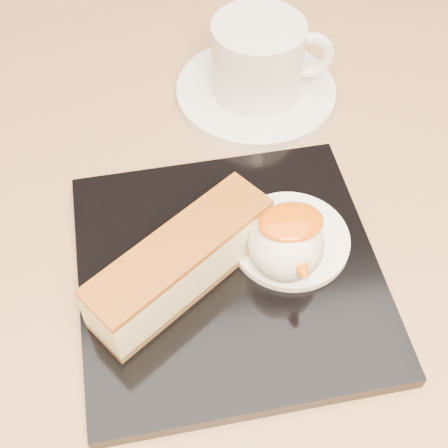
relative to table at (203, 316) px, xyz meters
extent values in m
cylinder|color=black|center=(0.00, 0.00, -0.21)|extent=(0.08, 0.08, 0.66)
cube|color=#926135|center=(0.00, 0.00, 0.14)|extent=(0.80, 0.80, 0.04)
cube|color=black|center=(0.01, -0.06, 0.16)|extent=(0.22, 0.22, 0.01)
cube|color=brown|center=(-0.02, -0.06, 0.17)|extent=(0.14, 0.11, 0.01)
cube|color=#FAF0A3|center=(-0.02, -0.06, 0.19)|extent=(0.14, 0.11, 0.04)
cube|color=#88350E|center=(-0.02, -0.06, 0.21)|extent=(0.14, 0.11, 0.00)
cylinder|color=white|center=(0.06, -0.04, 0.17)|extent=(0.09, 0.09, 0.01)
sphere|color=white|center=(0.05, -0.06, 0.19)|extent=(0.05, 0.05, 0.05)
ellipsoid|color=#E35507|center=(0.06, -0.06, 0.22)|extent=(0.05, 0.03, 0.01)
ellipsoid|color=#2C863B|center=(0.03, -0.02, 0.17)|extent=(0.02, 0.01, 0.00)
ellipsoid|color=#2C863B|center=(0.04, -0.02, 0.17)|extent=(0.02, 0.02, 0.00)
ellipsoid|color=#2C863B|center=(0.03, -0.01, 0.17)|extent=(0.01, 0.02, 0.00)
cylinder|color=white|center=(0.08, 0.14, 0.16)|extent=(0.15, 0.15, 0.01)
cylinder|color=white|center=(0.08, 0.14, 0.20)|extent=(0.08, 0.08, 0.07)
cylinder|color=black|center=(0.08, 0.14, 0.23)|extent=(0.07, 0.07, 0.00)
torus|color=white|center=(0.12, 0.13, 0.20)|extent=(0.05, 0.02, 0.05)
camera|label=1|loc=(-0.04, -0.31, 0.55)|focal=50.00mm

